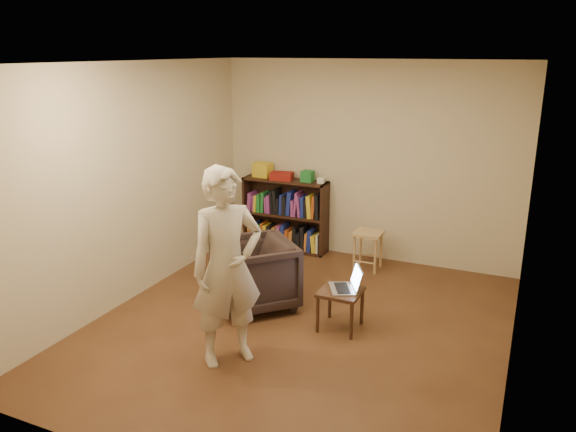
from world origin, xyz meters
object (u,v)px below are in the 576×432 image
at_px(stool, 368,239).
at_px(person, 227,267).
at_px(side_table, 341,297).
at_px(bookshelf, 286,218).
at_px(armchair, 254,274).
at_px(laptop, 348,284).

bearing_deg(stool, person, -101.11).
bearing_deg(side_table, person, -126.53).
relative_size(bookshelf, stool, 2.39).
xyz_separation_m(bookshelf, person, (0.76, -2.92, 0.45)).
relative_size(stool, armchair, 0.61).
xyz_separation_m(armchair, laptop, (1.08, -0.05, 0.09)).
relative_size(bookshelf, person, 0.67).
distance_m(bookshelf, person, 3.05).
distance_m(stool, person, 2.72).
height_order(laptop, person, person).
relative_size(armchair, laptop, 1.94).
bearing_deg(armchair, side_table, 38.65).
relative_size(laptop, person, 0.24).
xyz_separation_m(side_table, laptop, (0.06, 0.04, 0.13)).
relative_size(armchair, side_table, 2.00).
xyz_separation_m(stool, laptop, (0.26, -1.61, 0.07)).
bearing_deg(armchair, laptop, 41.31).
bearing_deg(stool, bookshelf, 167.28).
relative_size(bookshelf, side_table, 2.90).
distance_m(bookshelf, armchair, 1.90).
height_order(stool, laptop, laptop).
bearing_deg(person, armchair, 55.25).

